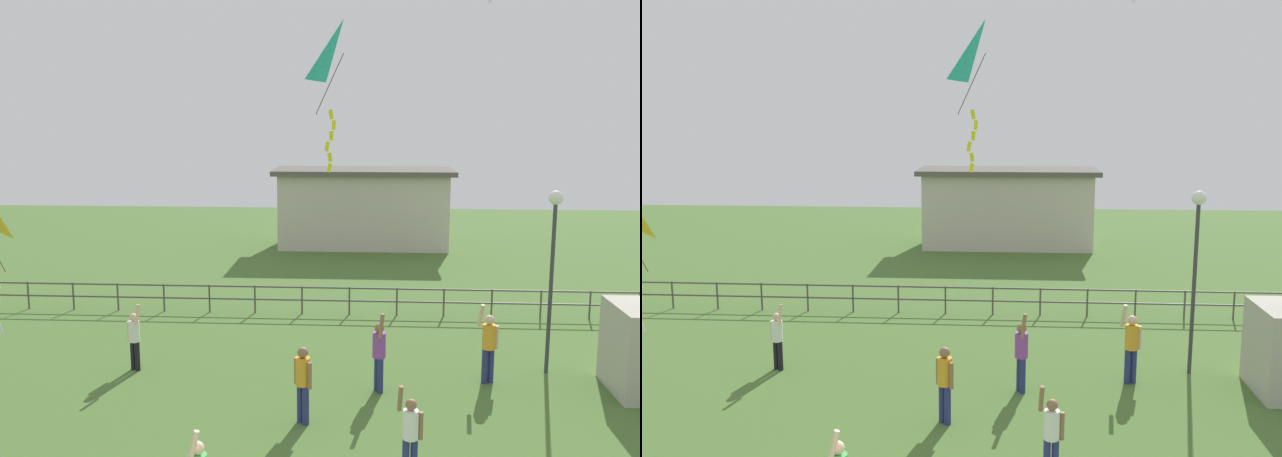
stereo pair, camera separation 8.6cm
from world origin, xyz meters
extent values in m
cylinder|color=#38383D|center=(6.07, 9.15, 2.21)|extent=(0.10, 0.10, 4.42)
sphere|color=white|center=(6.07, 9.15, 4.57)|extent=(0.36, 0.36, 0.36)
cylinder|color=navy|center=(4.35, 8.35, 0.44)|extent=(0.15, 0.15, 0.88)
cylinder|color=navy|center=(4.51, 8.41, 0.44)|extent=(0.15, 0.15, 0.88)
cylinder|color=orange|center=(4.43, 8.38, 1.19)|extent=(0.32, 0.32, 0.62)
sphere|color=beige|center=(4.43, 8.38, 1.62)|extent=(0.24, 0.24, 0.24)
cylinder|color=beige|center=(4.21, 8.35, 1.75)|extent=(0.18, 0.27, 0.60)
cylinder|color=beige|center=(4.63, 8.45, 1.16)|extent=(0.10, 0.10, 0.59)
cylinder|color=white|center=(2.19, 3.69, 1.06)|extent=(0.29, 0.29, 0.55)
sphere|color=#8C6647|center=(2.19, 3.69, 1.44)|extent=(0.21, 0.21, 0.21)
cylinder|color=#8C6647|center=(2.00, 3.71, 1.55)|extent=(0.12, 0.22, 0.53)
cylinder|color=#8C6647|center=(2.38, 3.72, 1.03)|extent=(0.09, 0.09, 0.52)
cylinder|color=navy|center=(0.10, 5.78, 0.44)|extent=(0.15, 0.15, 0.87)
cylinder|color=navy|center=(-0.03, 5.89, 0.44)|extent=(0.15, 0.15, 0.87)
cylinder|color=orange|center=(0.04, 5.84, 1.18)|extent=(0.32, 0.32, 0.62)
sphere|color=#8C6647|center=(0.04, 5.84, 1.60)|extent=(0.23, 0.23, 0.23)
cylinder|color=#8C6647|center=(0.19, 5.69, 1.14)|extent=(0.10, 0.10, 0.58)
cylinder|color=#8C6647|center=(-0.12, 5.98, 1.14)|extent=(0.10, 0.10, 0.58)
cylinder|color=navy|center=(1.74, 7.58, 0.43)|extent=(0.15, 0.15, 0.86)
cylinder|color=navy|center=(1.67, 7.73, 0.43)|extent=(0.15, 0.15, 0.86)
cylinder|color=purple|center=(1.71, 7.66, 1.17)|extent=(0.32, 0.32, 0.61)
sphere|color=#8C6647|center=(1.71, 7.66, 1.59)|extent=(0.23, 0.23, 0.23)
cylinder|color=#8C6647|center=(1.75, 7.44, 1.71)|extent=(0.19, 0.15, 0.59)
cylinder|color=#8C6647|center=(1.62, 7.85, 1.13)|extent=(0.09, 0.09, 0.58)
sphere|color=beige|center=(-1.25, 1.73, 1.50)|extent=(0.22, 0.22, 0.22)
cylinder|color=beige|center=(-1.26, 1.53, 1.61)|extent=(0.23, 0.13, 0.55)
cylinder|color=black|center=(-4.54, 8.63, 0.39)|extent=(0.13, 0.13, 0.78)
cylinder|color=black|center=(-4.68, 8.69, 0.39)|extent=(0.13, 0.13, 0.78)
cylinder|color=white|center=(-4.61, 8.66, 1.05)|extent=(0.28, 0.28, 0.55)
sphere|color=beige|center=(-4.61, 8.66, 1.43)|extent=(0.21, 0.21, 0.21)
cylinder|color=beige|center=(-4.46, 8.53, 1.54)|extent=(0.15, 0.19, 0.53)
cylinder|color=beige|center=(-4.78, 8.74, 1.02)|extent=(0.09, 0.09, 0.52)
pyramid|color=#19B2B2|center=(0.87, 6.15, 7.83)|extent=(0.82, 1.20, 1.23)
cylinder|color=#4C381E|center=(0.58, 6.22, 7.22)|extent=(0.59, 0.15, 1.23)
cube|color=yellow|center=(0.61, 6.23, 6.61)|extent=(0.11, 0.05, 0.21)
cube|color=yellow|center=(0.66, 6.26, 6.39)|extent=(0.09, 0.04, 0.20)
cube|color=yellow|center=(0.62, 6.24, 6.17)|extent=(0.09, 0.05, 0.20)
cube|color=yellow|center=(0.53, 6.19, 5.95)|extent=(0.11, 0.01, 0.21)
cube|color=yellow|center=(0.59, 6.22, 5.73)|extent=(0.11, 0.05, 0.21)
cube|color=yellow|center=(0.58, 6.22, 5.51)|extent=(0.12, 0.02, 0.21)
cube|color=white|center=(-5.69, 4.23, 2.54)|extent=(0.10, 0.05, 0.20)
cylinder|color=#4C4742|center=(-10.13, 14.00, 0.47)|extent=(0.06, 0.06, 0.95)
cylinder|color=#4C4742|center=(-8.55, 14.00, 0.47)|extent=(0.06, 0.06, 0.95)
cylinder|color=#4C4742|center=(-7.00, 14.00, 0.47)|extent=(0.06, 0.06, 0.95)
cylinder|color=#4C4742|center=(-5.40, 14.00, 0.47)|extent=(0.06, 0.06, 0.95)
cylinder|color=#4C4742|center=(-3.84, 14.00, 0.47)|extent=(0.06, 0.06, 0.95)
cylinder|color=#4C4742|center=(-2.30, 14.00, 0.47)|extent=(0.06, 0.06, 0.95)
cylinder|color=#4C4742|center=(-0.71, 14.00, 0.47)|extent=(0.06, 0.06, 0.95)
cylinder|color=#4C4742|center=(0.87, 14.00, 0.47)|extent=(0.06, 0.06, 0.95)
cylinder|color=#4C4742|center=(2.44, 14.00, 0.47)|extent=(0.06, 0.06, 0.95)
cylinder|color=#4C4742|center=(3.99, 14.00, 0.47)|extent=(0.06, 0.06, 0.95)
cylinder|color=#4C4742|center=(5.55, 14.00, 0.47)|extent=(0.06, 0.06, 0.95)
cylinder|color=#4C4742|center=(7.13, 14.00, 0.47)|extent=(0.06, 0.06, 0.95)
cylinder|color=#4C4742|center=(8.71, 14.00, 0.47)|extent=(0.06, 0.06, 0.95)
cube|color=#4C4742|center=(0.00, 14.00, 0.91)|extent=(36.00, 0.05, 0.05)
cube|color=#4C4742|center=(0.00, 14.00, 0.47)|extent=(36.00, 0.05, 0.05)
cube|color=beige|center=(1.30, 26.00, 1.83)|extent=(8.25, 3.18, 3.67)
cube|color=#59544C|center=(1.30, 26.00, 3.79)|extent=(8.85, 3.78, 0.24)
camera|label=1|loc=(1.28, -8.02, 6.63)|focal=38.38mm
camera|label=2|loc=(1.37, -8.02, 6.63)|focal=38.38mm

